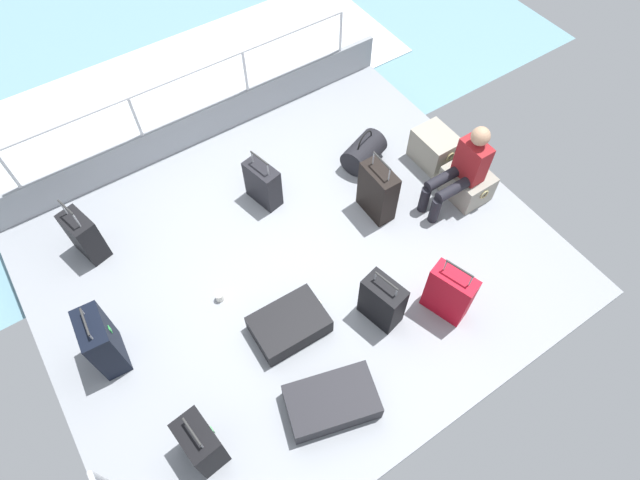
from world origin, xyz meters
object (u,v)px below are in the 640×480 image
at_px(suitcase_7, 85,236).
at_px(suitcase_0, 449,293).
at_px(suitcase_1, 378,192).
at_px(suitcase_5, 102,342).
at_px(cargo_crate_1, 466,183).
at_px(passenger_seated, 462,168).
at_px(suitcase_6, 289,324).
at_px(paper_cup, 219,297).
at_px(duffel_bag, 364,152).
at_px(cargo_crate_0, 434,148).
at_px(suitcase_2, 332,402).
at_px(suitcase_8, 201,443).
at_px(suitcase_4, 382,301).
at_px(suitcase_3, 263,184).

bearing_deg(suitcase_7, suitcase_0, 45.54).
distance_m(suitcase_1, suitcase_5, 3.13).
distance_m(cargo_crate_1, passenger_seated, 0.41).
relative_size(suitcase_1, suitcase_6, 1.16).
relative_size(passenger_seated, suitcase_7, 1.34).
bearing_deg(suitcase_7, paper_cup, 33.70).
bearing_deg(suitcase_0, passenger_seated, 134.55).
distance_m(suitcase_6, duffel_bag, 2.35).
height_order(suitcase_1, paper_cup, suitcase_1).
relative_size(suitcase_5, duffel_bag, 1.30).
distance_m(cargo_crate_0, suitcase_2, 3.24).
bearing_deg(suitcase_6, cargo_crate_0, 109.52).
xyz_separation_m(suitcase_8, paper_cup, (-1.24, 0.78, -0.23)).
relative_size(duffel_bag, paper_cup, 5.97).
bearing_deg(suitcase_5, passenger_seated, 84.61).
relative_size(cargo_crate_0, suitcase_4, 0.77).
relative_size(suitcase_8, paper_cup, 6.57).
distance_m(cargo_crate_0, suitcase_0, 2.01).
distance_m(duffel_bag, paper_cup, 2.43).
bearing_deg(paper_cup, passenger_seated, 82.97).
relative_size(suitcase_3, suitcase_7, 0.89).
height_order(suitcase_4, suitcase_8, suitcase_4).
distance_m(suitcase_2, suitcase_7, 3.05).
xyz_separation_m(suitcase_1, paper_cup, (0.03, -2.00, -0.28)).
bearing_deg(suitcase_8, cargo_crate_0, 111.31).
bearing_deg(cargo_crate_0, duffel_bag, -121.50).
bearing_deg(suitcase_5, suitcase_4, 65.77).
xyz_separation_m(suitcase_4, paper_cup, (-1.04, -1.24, -0.24)).
distance_m(suitcase_0, suitcase_3, 2.35).
xyz_separation_m(suitcase_2, suitcase_8, (-0.28, -1.12, 0.16)).
bearing_deg(suitcase_1, paper_cup, -89.21).
relative_size(suitcase_4, suitcase_7, 0.89).
bearing_deg(suitcase_7, cargo_crate_1, 67.08).
relative_size(suitcase_1, paper_cup, 8.35).
height_order(cargo_crate_1, suitcase_1, suitcase_1).
distance_m(suitcase_0, suitcase_6, 1.57).
height_order(passenger_seated, duffel_bag, passenger_seated).
distance_m(suitcase_2, suitcase_3, 2.50).
distance_m(suitcase_7, duffel_bag, 3.24).
distance_m(suitcase_4, suitcase_7, 3.14).
distance_m(suitcase_2, suitcase_5, 2.14).
relative_size(suitcase_0, suitcase_5, 1.02).
bearing_deg(duffel_bag, suitcase_6, -54.33).
bearing_deg(paper_cup, suitcase_8, -32.35).
xyz_separation_m(suitcase_6, suitcase_8, (0.56, -1.20, 0.17)).
xyz_separation_m(passenger_seated, suitcase_5, (-0.37, -3.95, -0.20)).
xyz_separation_m(suitcase_6, paper_cup, (-0.68, -0.42, -0.06)).
height_order(cargo_crate_1, suitcase_2, cargo_crate_1).
relative_size(cargo_crate_0, suitcase_7, 0.69).
distance_m(cargo_crate_0, suitcase_6, 2.78).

